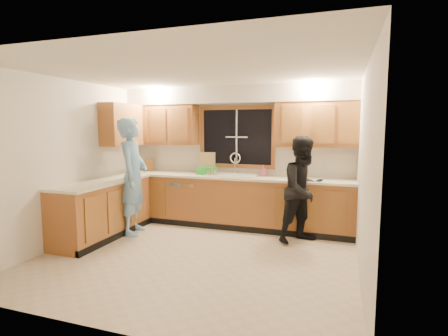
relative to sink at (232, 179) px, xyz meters
The scene contains 26 objects.
floor 1.82m from the sink, 90.00° to the right, with size 4.20×4.20×0.00m, color beige.
ceiling 2.29m from the sink, 90.00° to the right, with size 4.20×4.20×0.00m, color silver.
wall_back 0.49m from the sink, 90.00° to the left, with size 4.20×4.20×0.00m, color silver.
wall_left 2.67m from the sink, 142.62° to the right, with size 3.80×3.80×0.00m, color silver.
wall_right 2.67m from the sink, 37.38° to the right, with size 3.80×3.80×0.00m, color silver.
base_cabinets_back 0.42m from the sink, 90.00° to the right, with size 4.20×0.60×0.88m, color #A56130.
base_cabinets_left 2.23m from the sink, 145.12° to the right, with size 0.60×1.90×0.88m, color #A56130.
countertop_back 0.04m from the sink, 90.00° to the right, with size 4.20×0.63×0.04m, color #F2EBCC.
countertop_left 2.18m from the sink, 144.90° to the right, with size 0.63×1.90×0.04m, color #F2EBCC.
upper_cabinets_left 1.72m from the sink, behind, with size 1.35×0.33×0.75m, color #A56130.
upper_cabinets_right 1.72m from the sink, ahead, with size 1.35×0.33×0.75m, color #A56130.
upper_cabinets_return 2.21m from the sink, 165.94° to the right, with size 0.33×0.90×0.75m, color #A56130.
soffit 1.49m from the sink, 90.00° to the left, with size 4.20×0.35×0.30m, color beige.
window_frame 0.79m from the sink, 90.00° to the left, with size 1.44×0.03×1.14m.
sink is the anchor object (origin of this frame).
dishwasher 0.96m from the sink, behind, with size 0.60×0.56×0.82m, color white.
stove 2.60m from the sink, 134.61° to the right, with size 0.58×0.75×0.90m, color white.
man 1.72m from the sink, 146.82° to the right, with size 0.71×0.46×1.94m, color #71A3D6.
woman 1.41m from the sink, 20.82° to the right, with size 0.80×0.62×1.65m, color black.
knife_block 1.77m from the sink, behind, with size 0.13×0.11×0.24m, color #955E29.
cutting_board 0.64m from the sink, 159.72° to the left, with size 0.29×0.02×0.39m, color tan.
dish_crate 0.50m from the sink, behind, with size 0.30×0.28×0.14m, color #25912C.
soap_bottle 0.58m from the sink, 19.45° to the left, with size 0.09×0.09×0.19m, color #F25C8F.
bowl 1.14m from the sink, ahead, with size 0.22×0.22×0.05m, color silver.
can_left 0.42m from the sink, 152.65° to the right, with size 0.06×0.06×0.12m, color #BBAD90.
can_right 0.33m from the sink, 142.50° to the right, with size 0.07×0.07×0.12m, color #BBAD90.
Camera 1 is at (1.85, -4.29, 1.77)m, focal length 28.00 mm.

